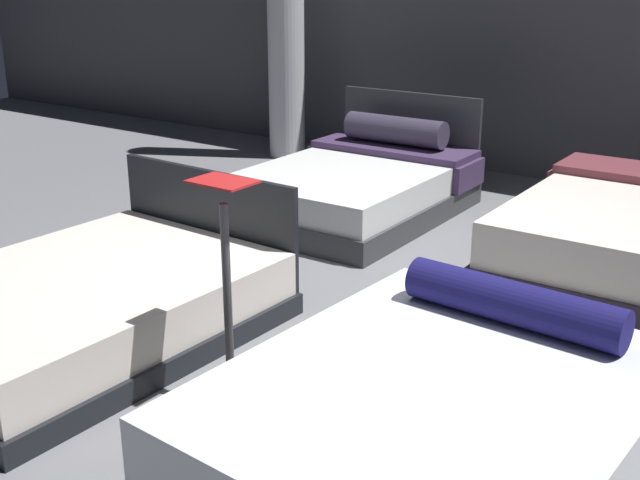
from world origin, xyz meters
name	(u,v)px	position (x,y,z in m)	size (l,w,h in m)	color
ground_plane	(354,321)	(0.00, 0.00, -0.01)	(18.00, 18.00, 0.02)	slate
bed_0	(89,304)	(-1.09, -1.03, 0.19)	(1.57, 2.03, 0.77)	black
bed_1	(436,429)	(1.09, -1.09, 0.24)	(1.62, 1.99, 0.66)	#90764D
bed_2	(357,186)	(-1.14, 1.79, 0.24)	(1.52, 2.01, 0.90)	#303235
bed_3	(632,236)	(1.09, 1.75, 0.25)	(1.54, 2.08, 0.55)	black
price_sign	(228,318)	(0.00, -1.08, 0.42)	(0.28, 0.24, 1.08)	#3F3F44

